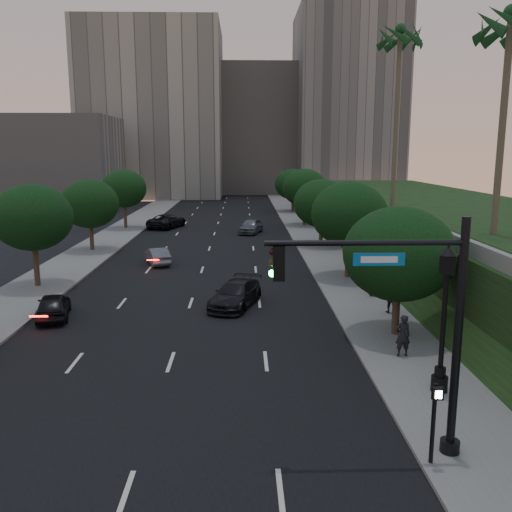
{
  "coord_description": "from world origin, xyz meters",
  "views": [
    {
      "loc": [
        3.06,
        -16.52,
        8.7
      ],
      "look_at": [
        3.7,
        9.84,
        3.6
      ],
      "focal_mm": 38.0,
      "sensor_mm": 36.0,
      "label": 1
    }
  ],
  "objects_px": {
    "pedestrian_c": "(375,281)",
    "street_lamp": "(443,325)",
    "sedan_near_right": "(235,294)",
    "pedestrian_b": "(391,297)",
    "traffic_signal_mast": "(419,336)",
    "sedan_mid_left": "(157,256)",
    "sedan_far_right": "(251,226)",
    "pedestrian_a": "(403,335)",
    "sedan_near_left": "(53,306)",
    "sedan_far_left": "(167,221)"
  },
  "relations": [
    {
      "from": "sedan_near_right",
      "to": "pedestrian_c",
      "type": "relative_size",
      "value": 2.63
    },
    {
      "from": "sedan_far_right",
      "to": "pedestrian_b",
      "type": "relative_size",
      "value": 2.84
    },
    {
      "from": "traffic_signal_mast",
      "to": "pedestrian_b",
      "type": "relative_size",
      "value": 4.21
    },
    {
      "from": "traffic_signal_mast",
      "to": "pedestrian_c",
      "type": "height_order",
      "value": "traffic_signal_mast"
    },
    {
      "from": "traffic_signal_mast",
      "to": "sedan_mid_left",
      "type": "bearing_deg",
      "value": 112.77
    },
    {
      "from": "street_lamp",
      "to": "sedan_mid_left",
      "type": "height_order",
      "value": "street_lamp"
    },
    {
      "from": "traffic_signal_mast",
      "to": "sedan_near_right",
      "type": "distance_m",
      "value": 16.76
    },
    {
      "from": "sedan_far_right",
      "to": "pedestrian_a",
      "type": "xyz_separation_m",
      "value": [
        5.86,
        -36.2,
        0.25
      ]
    },
    {
      "from": "street_lamp",
      "to": "pedestrian_a",
      "type": "xyz_separation_m",
      "value": [
        -0.36,
        3.43,
        -1.58
      ]
    },
    {
      "from": "sedan_mid_left",
      "to": "pedestrian_a",
      "type": "relative_size",
      "value": 2.21
    },
    {
      "from": "sedan_near_right",
      "to": "pedestrian_b",
      "type": "relative_size",
      "value": 2.98
    },
    {
      "from": "traffic_signal_mast",
      "to": "sedan_mid_left",
      "type": "relative_size",
      "value": 1.75
    },
    {
      "from": "sedan_near_left",
      "to": "sedan_far_right",
      "type": "height_order",
      "value": "sedan_far_right"
    },
    {
      "from": "sedan_near_right",
      "to": "pedestrian_b",
      "type": "xyz_separation_m",
      "value": [
        8.38,
        -1.83,
        0.26
      ]
    },
    {
      "from": "traffic_signal_mast",
      "to": "sedan_mid_left",
      "type": "xyz_separation_m",
      "value": [
        -11.58,
        27.59,
        -3.01
      ]
    },
    {
      "from": "sedan_far_right",
      "to": "street_lamp",
      "type": "bearing_deg",
      "value": -65.38
    },
    {
      "from": "sedan_mid_left",
      "to": "pedestrian_b",
      "type": "xyz_separation_m",
      "value": [
        14.65,
        -13.8,
        0.32
      ]
    },
    {
      "from": "pedestrian_b",
      "to": "pedestrian_a",
      "type": "bearing_deg",
      "value": 99.96
    },
    {
      "from": "sedan_mid_left",
      "to": "sedan_far_right",
      "type": "bearing_deg",
      "value": -134.93
    },
    {
      "from": "sedan_near_right",
      "to": "pedestrian_a",
      "type": "xyz_separation_m",
      "value": [
        7.18,
        -8.15,
        0.34
      ]
    },
    {
      "from": "pedestrian_b",
      "to": "traffic_signal_mast",
      "type": "bearing_deg",
      "value": 98.12
    },
    {
      "from": "pedestrian_a",
      "to": "pedestrian_c",
      "type": "relative_size",
      "value": 0.96
    },
    {
      "from": "sedan_far_left",
      "to": "pedestrian_c",
      "type": "height_order",
      "value": "pedestrian_c"
    },
    {
      "from": "traffic_signal_mast",
      "to": "pedestrian_b",
      "type": "height_order",
      "value": "traffic_signal_mast"
    },
    {
      "from": "sedan_far_right",
      "to": "pedestrian_c",
      "type": "relative_size",
      "value": 2.51
    },
    {
      "from": "sedan_far_right",
      "to": "pedestrian_c",
      "type": "bearing_deg",
      "value": -59.55
    },
    {
      "from": "traffic_signal_mast",
      "to": "pedestrian_a",
      "type": "distance_m",
      "value": 8.14
    },
    {
      "from": "pedestrian_c",
      "to": "street_lamp",
      "type": "bearing_deg",
      "value": 75.57
    },
    {
      "from": "pedestrian_b",
      "to": "pedestrian_c",
      "type": "height_order",
      "value": "pedestrian_c"
    },
    {
      "from": "pedestrian_a",
      "to": "street_lamp",
      "type": "bearing_deg",
      "value": 91.61
    },
    {
      "from": "sedan_mid_left",
      "to": "sedan_near_right",
      "type": "distance_m",
      "value": 13.51
    },
    {
      "from": "street_lamp",
      "to": "sedan_near_left",
      "type": "relative_size",
      "value": 1.41
    },
    {
      "from": "street_lamp",
      "to": "sedan_near_right",
      "type": "relative_size",
      "value": 1.14
    },
    {
      "from": "traffic_signal_mast",
      "to": "sedan_far_right",
      "type": "height_order",
      "value": "traffic_signal_mast"
    },
    {
      "from": "street_lamp",
      "to": "sedan_near_left",
      "type": "xyz_separation_m",
      "value": [
        -17.16,
        9.62,
        -1.95
      ]
    },
    {
      "from": "sedan_near_left",
      "to": "sedan_near_right",
      "type": "relative_size",
      "value": 0.81
    },
    {
      "from": "pedestrian_a",
      "to": "traffic_signal_mast",
      "type": "bearing_deg",
      "value": 71.48
    },
    {
      "from": "sedan_near_right",
      "to": "sedan_far_right",
      "type": "bearing_deg",
      "value": 105.77
    },
    {
      "from": "street_lamp",
      "to": "pedestrian_b",
      "type": "bearing_deg",
      "value": 85.13
    },
    {
      "from": "traffic_signal_mast",
      "to": "sedan_near_left",
      "type": "xyz_separation_m",
      "value": [
        -14.93,
        13.67,
        -2.99
      ]
    },
    {
      "from": "traffic_signal_mast",
      "to": "sedan_near_right",
      "type": "height_order",
      "value": "traffic_signal_mast"
    },
    {
      "from": "traffic_signal_mast",
      "to": "pedestrian_a",
      "type": "relative_size",
      "value": 3.87
    },
    {
      "from": "sedan_near_left",
      "to": "sedan_far_left",
      "type": "relative_size",
      "value": 0.69
    },
    {
      "from": "pedestrian_a",
      "to": "pedestrian_b",
      "type": "distance_m",
      "value": 6.43
    },
    {
      "from": "sedan_mid_left",
      "to": "pedestrian_a",
      "type": "bearing_deg",
      "value": 104.13
    },
    {
      "from": "street_lamp",
      "to": "sedan_far_right",
      "type": "xyz_separation_m",
      "value": [
        -6.22,
        39.63,
        -1.83
      ]
    },
    {
      "from": "traffic_signal_mast",
      "to": "street_lamp",
      "type": "height_order",
      "value": "traffic_signal_mast"
    },
    {
      "from": "sedan_near_left",
      "to": "sedan_mid_left",
      "type": "bearing_deg",
      "value": -117.03
    },
    {
      "from": "sedan_far_left",
      "to": "traffic_signal_mast",
      "type": "bearing_deg",
      "value": 124.64
    },
    {
      "from": "street_lamp",
      "to": "sedan_mid_left",
      "type": "bearing_deg",
      "value": 120.41
    }
  ]
}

